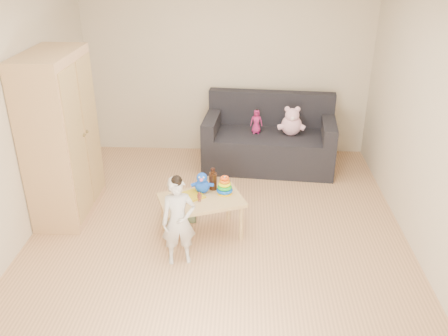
# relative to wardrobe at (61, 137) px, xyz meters

# --- Properties ---
(room) EXTENTS (4.50, 4.50, 4.50)m
(room) POSITION_rel_wardrobe_xyz_m (1.73, -0.37, 0.38)
(room) COLOR tan
(room) RESTS_ON ground
(wardrobe) EXTENTS (0.51, 1.02, 1.84)m
(wardrobe) POSITION_rel_wardrobe_xyz_m (0.00, 0.00, 0.00)
(wardrobe) COLOR tan
(wardrobe) RESTS_ON ground
(sofa) EXTENTS (1.81, 1.02, 0.49)m
(sofa) POSITION_rel_wardrobe_xyz_m (2.33, 1.32, -0.68)
(sofa) COLOR black
(sofa) RESTS_ON ground
(play_table) EXTENTS (0.98, 0.79, 0.44)m
(play_table) POSITION_rel_wardrobe_xyz_m (1.56, -0.43, -0.70)
(play_table) COLOR tan
(play_table) RESTS_ON ground
(storage_bin) EXTENTS (0.40, 0.32, 0.11)m
(storage_bin) POSITION_rel_wardrobe_xyz_m (1.28, -0.09, -0.87)
(storage_bin) COLOR #67805C
(storage_bin) RESTS_ON ground
(toddler) EXTENTS (0.37, 0.29, 0.89)m
(toddler) POSITION_rel_wardrobe_xyz_m (1.39, -0.90, -0.48)
(toddler) COLOR beige
(toddler) RESTS_ON ground
(pink_bear) EXTENTS (0.36, 0.34, 0.33)m
(pink_bear) POSITION_rel_wardrobe_xyz_m (2.62, 1.28, -0.26)
(pink_bear) COLOR #FFBBD8
(pink_bear) RESTS_ON sofa
(doll) EXTENTS (0.16, 0.11, 0.32)m
(doll) POSITION_rel_wardrobe_xyz_m (2.15, 1.32, -0.27)
(doll) COLOR #AE2066
(doll) RESTS_ON sofa
(ring_stacker) EXTENTS (0.17, 0.17, 0.20)m
(ring_stacker) POSITION_rel_wardrobe_xyz_m (1.80, -0.31, -0.40)
(ring_stacker) COLOR yellow
(ring_stacker) RESTS_ON play_table
(brown_bottle) EXTENTS (0.08, 0.08, 0.24)m
(brown_bottle) POSITION_rel_wardrobe_xyz_m (1.67, -0.22, -0.37)
(brown_bottle) COLOR black
(brown_bottle) RESTS_ON play_table
(blue_plush) EXTENTS (0.23, 0.20, 0.24)m
(blue_plush) POSITION_rel_wardrobe_xyz_m (1.56, -0.30, -0.36)
(blue_plush) COLOR blue
(blue_plush) RESTS_ON play_table
(wooden_figure) EXTENTS (0.05, 0.05, 0.11)m
(wooden_figure) POSITION_rel_wardrobe_xyz_m (1.55, -0.49, -0.42)
(wooden_figure) COLOR maroon
(wooden_figure) RESTS_ON play_table
(yellow_book) EXTENTS (0.31, 0.31, 0.02)m
(yellow_book) POSITION_rel_wardrobe_xyz_m (1.46, -0.39, -0.47)
(yellow_book) COLOR gold
(yellow_book) RESTS_ON play_table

